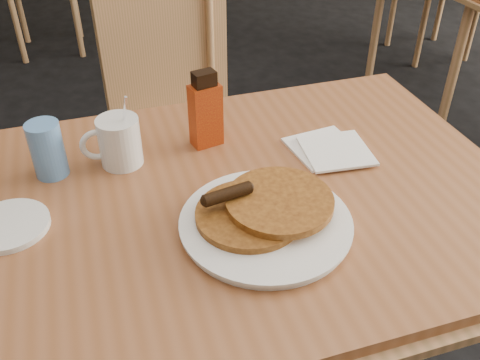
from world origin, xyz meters
name	(u,v)px	position (x,y,z in m)	size (l,w,h in m)	color
main_table	(220,212)	(-0.07, 0.08, 0.71)	(1.30, 0.90, 0.75)	brown
chair_main_far	(174,110)	(-0.05, 0.80, 0.56)	(0.49, 0.49, 0.94)	tan
pancake_plate	(265,218)	(-0.01, -0.03, 0.77)	(0.32, 0.32, 0.07)	white
coffee_mug	(118,141)	(-0.25, 0.25, 0.81)	(0.13, 0.09, 0.17)	white
syrup_bottle	(206,112)	(-0.05, 0.28, 0.83)	(0.08, 0.06, 0.18)	maroon
napkin_stack	(330,149)	(0.21, 0.17, 0.76)	(0.18, 0.19, 0.01)	white
blue_tumbler	(47,150)	(-0.40, 0.25, 0.81)	(0.07, 0.07, 0.12)	#578BCC
side_saucer	(9,226)	(-0.47, 0.09, 0.76)	(0.15, 0.15, 0.01)	white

